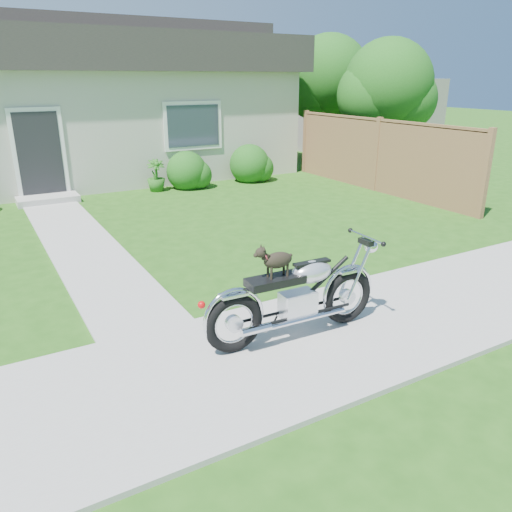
{
  "coord_description": "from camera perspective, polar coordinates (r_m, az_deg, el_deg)",
  "views": [
    {
      "loc": [
        -3.0,
        -4.09,
        2.86
      ],
      "look_at": [
        -0.09,
        1.0,
        0.75
      ],
      "focal_mm": 35.0,
      "sensor_mm": 36.0,
      "label": 1
    }
  ],
  "objects": [
    {
      "name": "potted_plant_right",
      "position": [
        13.54,
        -11.37,
        9.01
      ],
      "size": [
        0.5,
        0.5,
        0.84
      ],
      "primitive_type": "imported",
      "rotation": [
        0.0,
        0.0,
        6.21
      ],
      "color": "#26641B",
      "rests_on": "ground"
    },
    {
      "name": "house",
      "position": [
        16.37,
        -20.09,
        16.18
      ],
      "size": [
        12.6,
        7.03,
        4.5
      ],
      "color": "beige",
      "rests_on": "ground"
    },
    {
      "name": "sidewalk",
      "position": [
        5.81,
        5.73,
        -9.57
      ],
      "size": [
        24.0,
        2.2,
        0.04
      ],
      "primitive_type": "cube",
      "color": "#9E9B93",
      "rests_on": "ground"
    },
    {
      "name": "fence",
      "position": [
        13.67,
        13.69,
        11.16
      ],
      "size": [
        0.12,
        6.62,
        1.9
      ],
      "color": "#A47549",
      "rests_on": "ground"
    },
    {
      "name": "walkway",
      "position": [
        9.64,
        -19.51,
        1.45
      ],
      "size": [
        1.2,
        8.0,
        0.03
      ],
      "primitive_type": "cube",
      "color": "#9E9B93",
      "rests_on": "ground"
    },
    {
      "name": "tree_near",
      "position": [
        15.88,
        15.33,
        17.96
      ],
      "size": [
        2.64,
        2.58,
        3.96
      ],
      "color": "#3D2B1C",
      "rests_on": "ground"
    },
    {
      "name": "ground",
      "position": [
        5.82,
        5.72,
        -9.74
      ],
      "size": [
        80.0,
        80.0,
        0.0
      ],
      "primitive_type": "plane",
      "color": "#235114",
      "rests_on": "ground"
    },
    {
      "name": "tree_far",
      "position": [
        18.41,
        8.75,
        19.21
      ],
      "size": [
        2.82,
        2.79,
        4.28
      ],
      "color": "#3D2B1C",
      "rests_on": "ground"
    },
    {
      "name": "motorcycle_with_dog",
      "position": [
        5.65,
        4.79,
        -4.47
      ],
      "size": [
        2.22,
        0.6,
        1.14
      ],
      "rotation": [
        0.0,
        0.0,
        -0.04
      ],
      "color": "black",
      "rests_on": "sidewalk"
    },
    {
      "name": "shrub_row",
      "position": [
        13.4,
        -12.51,
        8.92
      ],
      "size": [
        10.18,
        1.15,
        1.15
      ],
      "color": "#1E5617",
      "rests_on": "ground"
    }
  ]
}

